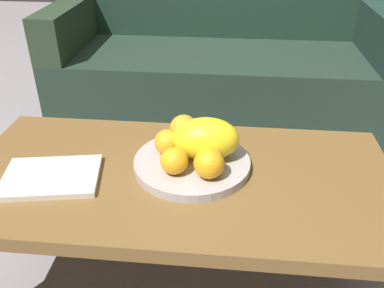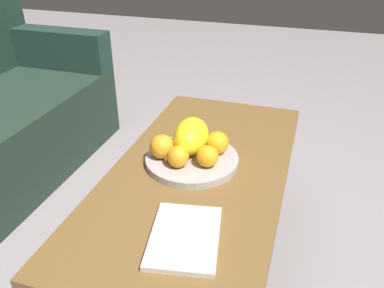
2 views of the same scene
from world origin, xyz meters
The scene contains 11 objects.
ground_plane centered at (0.00, 0.00, 0.00)m, with size 8.00×8.00×0.00m, color gray.
coffee_table centered at (0.00, 0.00, 0.38)m, with size 1.18×0.58×0.42m.
couch centered at (0.07, 1.20, 0.30)m, with size 1.70×0.70×0.90m.
fruit_bowl centered at (0.03, 0.04, 0.44)m, with size 0.32×0.32×0.03m, color #A19A9A.
melon_large_front centered at (0.07, 0.05, 0.51)m, with size 0.18×0.12×0.12m, color yellow.
orange_front centered at (-0.01, -0.03, 0.48)m, with size 0.07×0.07×0.07m, color orange.
orange_left centered at (-0.04, 0.06, 0.48)m, with size 0.07×0.07×0.07m, color orange.
orange_right centered at (0.09, -0.04, 0.49)m, with size 0.08×0.08×0.08m, color orange.
orange_back centered at (0.00, 0.13, 0.49)m, with size 0.08×0.08×0.08m, color orange.
banana_bunch centered at (0.04, 0.09, 0.47)m, with size 0.16×0.14×0.06m.
magazine centered at (-0.33, -0.06, 0.43)m, with size 0.25×0.18×0.02m, color beige.
Camera 1 is at (0.13, -0.90, 1.06)m, focal length 38.22 mm.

